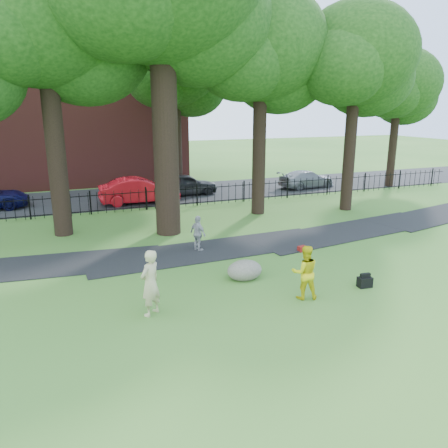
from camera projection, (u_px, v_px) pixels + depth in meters
name	position (u px, v px, depth m)	size (l,w,h in m)	color
ground	(224.00, 291.00, 13.80)	(120.00, 120.00, 0.00)	#346925
footpath	(212.00, 250.00, 17.66)	(36.00, 2.60, 0.03)	black
street	(134.00, 196.00, 28.18)	(80.00, 7.00, 0.02)	black
iron_fence	(146.00, 199.00, 24.43)	(44.00, 0.04, 1.20)	black
brick_building	(56.00, 101.00, 32.40)	(18.00, 8.00, 12.00)	maroon
tree_row	(166.00, 48.00, 19.40)	(26.82, 7.96, 12.42)	black
woman	(150.00, 283.00, 11.99)	(0.69, 0.45, 1.89)	tan
man	(305.00, 272.00, 13.06)	(0.81, 0.63, 1.67)	#D4C511
pedestrian	(198.00, 234.00, 17.40)	(0.85, 0.35, 1.45)	#99999D
boulder	(245.00, 269.00, 14.68)	(1.20, 0.91, 0.70)	#636152
backpack	(365.00, 282.00, 14.04)	(0.45, 0.28, 0.33)	black
red_bag	(302.00, 249.00, 17.49)	(0.33, 0.21, 0.23)	maroon
red_sedan	(139.00, 190.00, 26.05)	(1.63, 4.67, 1.54)	red
grey_car	(185.00, 184.00, 28.43)	(1.67, 4.16, 1.42)	black
silver_car	(306.00, 179.00, 31.08)	(1.73, 4.25, 1.23)	gray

